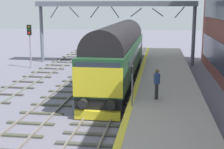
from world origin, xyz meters
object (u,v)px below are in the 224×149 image
signal_post_mid (30,40)px  diesel_locomotive (119,52)px  platform_number_sign (132,79)px  waiting_passenger (157,81)px

signal_post_mid → diesel_locomotive: bearing=-29.9°
diesel_locomotive → signal_post_mid: size_ratio=4.20×
signal_post_mid → platform_number_sign: size_ratio=2.05×
diesel_locomotive → waiting_passenger: 8.27m
platform_number_sign → waiting_passenger: size_ratio=1.26×
diesel_locomotive → platform_number_sign: diesel_locomotive is taller
waiting_passenger → signal_post_mid: bearing=61.2°
signal_post_mid → platform_number_sign: 18.40m
signal_post_mid → platform_number_sign: signal_post_mid is taller
platform_number_sign → waiting_passenger: platform_number_sign is taller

